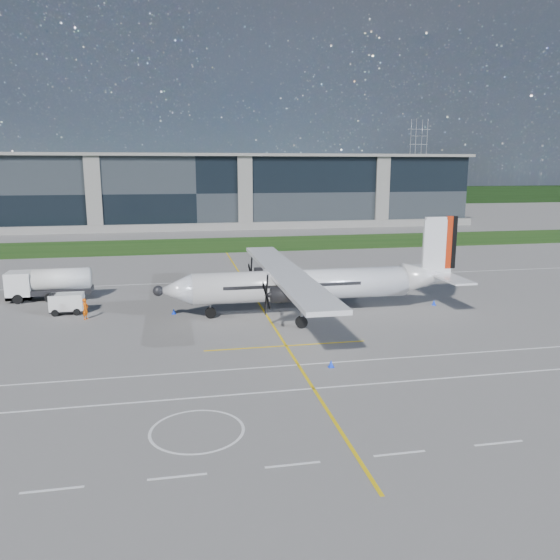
% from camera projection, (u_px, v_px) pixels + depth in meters
% --- Properties ---
extents(ground, '(400.00, 400.00, 0.00)m').
position_uv_depth(ground, '(206.00, 252.00, 83.57)').
color(ground, slate).
rests_on(ground, ground).
extents(grass_strip, '(400.00, 18.00, 0.04)m').
position_uv_depth(grass_strip, '(203.00, 245.00, 91.25)').
color(grass_strip, '#183E11').
rests_on(grass_strip, ground).
extents(terminal_building, '(120.00, 20.00, 15.00)m').
position_uv_depth(terminal_building, '(194.00, 192.00, 120.49)').
color(terminal_building, black).
rests_on(terminal_building, ground).
extents(tree_line, '(400.00, 6.00, 6.00)m').
position_uv_depth(tree_line, '(188.00, 198.00, 179.06)').
color(tree_line, black).
rests_on(tree_line, ground).
extents(pylon_east, '(9.00, 4.60, 30.00)m').
position_uv_depth(pylon_east, '(418.00, 161.00, 202.15)').
color(pylon_east, gray).
rests_on(pylon_east, ground).
extents(yellow_taxiway_centerline, '(0.20, 70.00, 0.01)m').
position_uv_depth(yellow_taxiway_centerline, '(254.00, 296.00, 55.30)').
color(yellow_taxiway_centerline, yellow).
rests_on(yellow_taxiway_centerline, ground).
extents(white_lane_line, '(90.00, 0.15, 0.01)m').
position_uv_depth(white_lane_line, '(263.00, 392.00, 31.67)').
color(white_lane_line, white).
rests_on(white_lane_line, ground).
extents(turboprop_aircraft, '(27.21, 28.22, 8.47)m').
position_uv_depth(turboprop_aircraft, '(313.00, 267.00, 48.08)').
color(turboprop_aircraft, silver).
rests_on(turboprop_aircraft, ground).
extents(fuel_tanker_truck, '(8.25, 2.68, 3.10)m').
position_uv_depth(fuel_tanker_truck, '(44.00, 285.00, 53.41)').
color(fuel_tanker_truck, silver).
rests_on(fuel_tanker_truck, ground).
extents(baggage_tug, '(3.04, 1.82, 1.82)m').
position_uv_depth(baggage_tug, '(67.00, 304.00, 48.57)').
color(baggage_tug, silver).
rests_on(baggage_tug, ground).
extents(ground_crew_person, '(0.87, 1.02, 2.11)m').
position_uv_depth(ground_crew_person, '(85.00, 307.00, 46.70)').
color(ground_crew_person, '#F25907').
rests_on(ground_crew_person, ground).
extents(safety_cone_tail, '(0.36, 0.36, 0.50)m').
position_uv_depth(safety_cone_tail, '(434.00, 303.00, 51.66)').
color(safety_cone_tail, '#0E36F1').
rests_on(safety_cone_tail, ground).
extents(safety_cone_nose_stbd, '(0.36, 0.36, 0.50)m').
position_uv_depth(safety_cone_nose_stbd, '(174.00, 311.00, 48.51)').
color(safety_cone_nose_stbd, '#0E36F1').
rests_on(safety_cone_nose_stbd, ground).
extents(safety_cone_stbdwing, '(0.36, 0.36, 0.50)m').
position_uv_depth(safety_cone_stbdwing, '(259.00, 279.00, 62.44)').
color(safety_cone_stbdwing, '#0E36F1').
rests_on(safety_cone_stbdwing, ground).
extents(safety_cone_portwing, '(0.36, 0.36, 0.50)m').
position_uv_depth(safety_cone_portwing, '(331.00, 364.00, 35.63)').
color(safety_cone_portwing, '#0E36F1').
rests_on(safety_cone_portwing, ground).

